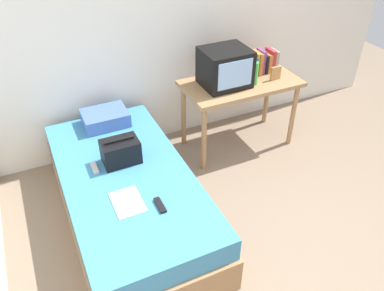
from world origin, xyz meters
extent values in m
plane|color=#84705B|center=(0.00, 0.00, 0.00)|extent=(8.00, 8.00, 0.00)
cube|color=silver|center=(0.00, 2.00, 1.30)|extent=(5.20, 0.10, 2.60)
cube|color=#9E754C|center=(-0.92, 0.88, 0.15)|extent=(1.00, 2.00, 0.31)
cube|color=teal|center=(-0.92, 0.88, 0.40)|extent=(0.97, 1.94, 0.20)
cube|color=#9E754C|center=(0.46, 1.47, 0.72)|extent=(1.16, 0.60, 0.04)
cylinder|color=#9E754C|center=(-0.06, 1.23, 0.35)|extent=(0.05, 0.05, 0.70)
cylinder|color=#9E754C|center=(0.98, 1.23, 0.35)|extent=(0.05, 0.05, 0.70)
cylinder|color=#9E754C|center=(-0.06, 1.71, 0.35)|extent=(0.05, 0.05, 0.70)
cylinder|color=#9E754C|center=(0.98, 1.71, 0.35)|extent=(0.05, 0.05, 0.70)
cube|color=black|center=(0.28, 1.48, 0.92)|extent=(0.44, 0.38, 0.36)
cube|color=#8CB2E0|center=(0.28, 1.29, 0.93)|extent=(0.35, 0.01, 0.26)
cylinder|color=green|center=(0.55, 1.37, 0.86)|extent=(0.06, 0.06, 0.23)
cube|color=#2D5699|center=(0.64, 1.57, 0.84)|extent=(0.04, 0.17, 0.20)
cube|color=gold|center=(0.67, 1.57, 0.86)|extent=(0.02, 0.14, 0.23)
cube|color=#CC7233|center=(0.71, 1.57, 0.86)|extent=(0.04, 0.16, 0.23)
cube|color=#7A3D89|center=(0.75, 1.57, 0.86)|extent=(0.04, 0.14, 0.24)
cube|color=black|center=(0.78, 1.57, 0.84)|extent=(0.03, 0.17, 0.19)
cube|color=#CC7233|center=(0.82, 1.57, 0.84)|extent=(0.04, 0.16, 0.19)
cube|color=#B72D33|center=(0.86, 1.57, 0.86)|extent=(0.04, 0.16, 0.23)
cube|color=gray|center=(0.90, 1.57, 0.85)|extent=(0.04, 0.14, 0.21)
cube|color=#B27F4C|center=(0.79, 1.36, 0.81)|extent=(0.11, 0.02, 0.14)
cube|color=#4766AD|center=(-0.87, 1.66, 0.57)|extent=(0.41, 0.31, 0.13)
cube|color=black|center=(-0.91, 1.05, 0.60)|extent=(0.30, 0.20, 0.20)
cylinder|color=black|center=(-0.91, 1.05, 0.72)|extent=(0.24, 0.02, 0.02)
cube|color=white|center=(-1.01, 0.56, 0.51)|extent=(0.21, 0.29, 0.01)
cube|color=black|center=(-0.81, 0.43, 0.51)|extent=(0.04, 0.16, 0.02)
cube|color=#B7B7BC|center=(-1.13, 1.04, 0.51)|extent=(0.04, 0.14, 0.02)
camera|label=1|loc=(-1.45, -1.48, 2.50)|focal=36.48mm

